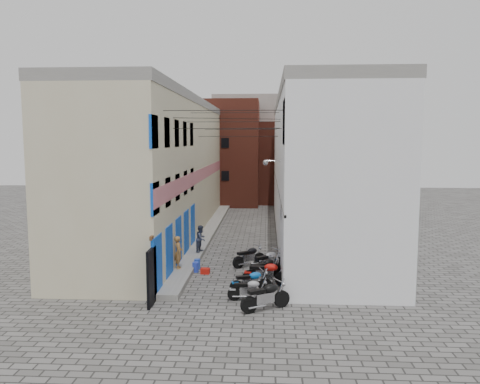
% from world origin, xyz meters
% --- Properties ---
extents(ground, '(90.00, 90.00, 0.00)m').
position_xyz_m(ground, '(0.00, 0.00, 0.00)').
color(ground, '#53514E').
rests_on(ground, ground).
extents(plinth, '(0.90, 26.00, 0.25)m').
position_xyz_m(plinth, '(-2.05, 13.00, 0.12)').
color(plinth, gray).
rests_on(plinth, ground).
extents(building_left, '(5.10, 27.00, 9.00)m').
position_xyz_m(building_left, '(-4.98, 12.95, 4.50)').
color(building_left, beige).
rests_on(building_left, ground).
extents(building_right, '(5.94, 26.00, 9.00)m').
position_xyz_m(building_right, '(5.00, 13.00, 4.51)').
color(building_right, white).
rests_on(building_right, ground).
extents(building_far_brick_left, '(6.00, 6.00, 10.00)m').
position_xyz_m(building_far_brick_left, '(-2.00, 28.00, 5.00)').
color(building_far_brick_left, maroon).
rests_on(building_far_brick_left, ground).
extents(building_far_brick_right, '(5.00, 6.00, 8.00)m').
position_xyz_m(building_far_brick_right, '(3.00, 30.00, 4.00)').
color(building_far_brick_right, maroon).
rests_on(building_far_brick_right, ground).
extents(building_far_concrete, '(8.00, 5.00, 11.00)m').
position_xyz_m(building_far_concrete, '(0.00, 34.00, 5.50)').
color(building_far_concrete, gray).
rests_on(building_far_concrete, ground).
extents(far_shopfront, '(2.00, 0.30, 2.40)m').
position_xyz_m(far_shopfront, '(0.00, 25.20, 1.20)').
color(far_shopfront, black).
rests_on(far_shopfront, ground).
extents(overhead_wires, '(5.80, 13.02, 1.32)m').
position_xyz_m(overhead_wires, '(0.00, 7.64, 7.12)').
color(overhead_wires, black).
rests_on(overhead_wires, ground).
extents(motorcycle_a, '(2.09, 1.59, 1.18)m').
position_xyz_m(motorcycle_a, '(1.82, -0.73, 0.59)').
color(motorcycle_a, black).
rests_on(motorcycle_a, ground).
extents(motorcycle_b, '(1.71, 0.61, 0.98)m').
position_xyz_m(motorcycle_b, '(1.16, 0.28, 0.49)').
color(motorcycle_b, '#9A9A9F').
rests_on(motorcycle_b, ground).
extents(motorcycle_c, '(1.89, 1.14, 1.04)m').
position_xyz_m(motorcycle_c, '(1.20, 1.24, 0.52)').
color(motorcycle_c, blue).
rests_on(motorcycle_c, ground).
extents(motorcycle_d, '(2.12, 0.84, 1.20)m').
position_xyz_m(motorcycle_d, '(1.82, 2.24, 0.60)').
color(motorcycle_d, red).
rests_on(motorcycle_d, ground).
extents(motorcycle_e, '(1.81, 1.63, 1.07)m').
position_xyz_m(motorcycle_e, '(1.80, 3.19, 0.54)').
color(motorcycle_e, black).
rests_on(motorcycle_e, ground).
extents(motorcycle_f, '(1.98, 1.76, 1.17)m').
position_xyz_m(motorcycle_f, '(1.90, 4.27, 0.59)').
color(motorcycle_f, silver).
rests_on(motorcycle_f, ground).
extents(motorcycle_g, '(1.87, 1.70, 1.11)m').
position_xyz_m(motorcycle_g, '(0.96, 5.27, 0.56)').
color(motorcycle_g, black).
rests_on(motorcycle_g, ground).
extents(person_a, '(0.47, 0.62, 1.54)m').
position_xyz_m(person_a, '(-2.30, 3.83, 1.02)').
color(person_a, '#A06F3A').
rests_on(person_a, plinth).
extents(person_b, '(0.75, 0.84, 1.45)m').
position_xyz_m(person_b, '(-1.70, 7.15, 0.98)').
color(person_b, '#383E54').
rests_on(person_b, plinth).
extents(water_jug_near, '(0.38, 0.38, 0.47)m').
position_xyz_m(water_jug_near, '(-1.55, 4.13, 0.24)').
color(water_jug_near, blue).
rests_on(water_jug_near, ground).
extents(water_jug_far, '(0.31, 0.31, 0.48)m').
position_xyz_m(water_jug_far, '(-1.55, 4.69, 0.24)').
color(water_jug_far, blue).
rests_on(water_jug_far, ground).
extents(red_crate, '(0.43, 0.34, 0.26)m').
position_xyz_m(red_crate, '(-1.04, 3.86, 0.13)').
color(red_crate, red).
rests_on(red_crate, ground).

